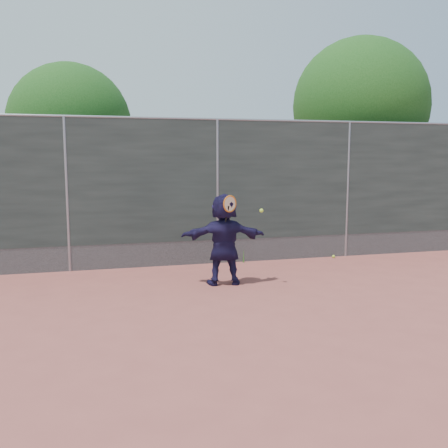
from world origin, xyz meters
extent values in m
plane|color=#9E4C42|center=(0.00, 0.00, 0.00)|extent=(80.00, 80.00, 0.00)
imported|color=#1A153A|center=(-0.32, 1.74, 0.80)|extent=(1.54, 0.65, 1.61)
sphere|color=#BFED34|center=(2.63, 3.35, 0.03)|extent=(0.07, 0.07, 0.07)
cube|color=#38423D|center=(0.00, 3.50, 1.75)|extent=(20.00, 0.04, 2.50)
cube|color=slate|center=(0.00, 3.50, 0.25)|extent=(20.00, 0.03, 0.50)
cylinder|color=gray|center=(0.00, 3.50, 3.00)|extent=(20.00, 0.05, 0.05)
cylinder|color=gray|center=(-3.00, 3.50, 1.50)|extent=(0.06, 0.06, 3.00)
cylinder|color=gray|center=(0.00, 3.50, 1.50)|extent=(0.06, 0.06, 3.00)
cylinder|color=gray|center=(3.00, 3.50, 1.50)|extent=(0.06, 0.06, 3.00)
torus|color=orange|center=(-0.27, 1.54, 1.44)|extent=(0.27, 0.15, 0.29)
cylinder|color=beige|center=(-0.27, 1.54, 1.44)|extent=(0.23, 0.12, 0.25)
cylinder|color=black|center=(-0.32, 1.56, 1.24)|extent=(0.08, 0.13, 0.33)
sphere|color=#BFED34|center=(0.27, 1.47, 1.32)|extent=(0.07, 0.07, 0.07)
cylinder|color=#382314|center=(4.50, 5.70, 1.30)|extent=(0.28, 0.28, 2.60)
sphere|color=#23561C|center=(4.50, 5.70, 3.59)|extent=(3.60, 3.60, 3.60)
sphere|color=#23561C|center=(5.22, 5.90, 3.23)|extent=(2.52, 2.52, 2.52)
cylinder|color=#382314|center=(-3.00, 6.50, 1.10)|extent=(0.28, 0.28, 2.20)
sphere|color=#23561C|center=(-3.00, 6.50, 3.03)|extent=(3.00, 3.00, 3.00)
sphere|color=#23561C|center=(-2.40, 6.70, 2.73)|extent=(2.10, 2.10, 2.10)
cone|color=#387226|center=(0.25, 3.38, 0.13)|extent=(0.03, 0.03, 0.26)
cone|color=#387226|center=(0.55, 3.40, 0.15)|extent=(0.03, 0.03, 0.30)
cone|color=#387226|center=(-0.10, 3.36, 0.11)|extent=(0.03, 0.03, 0.22)
camera|label=1|loc=(-2.51, -6.58, 2.22)|focal=40.00mm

